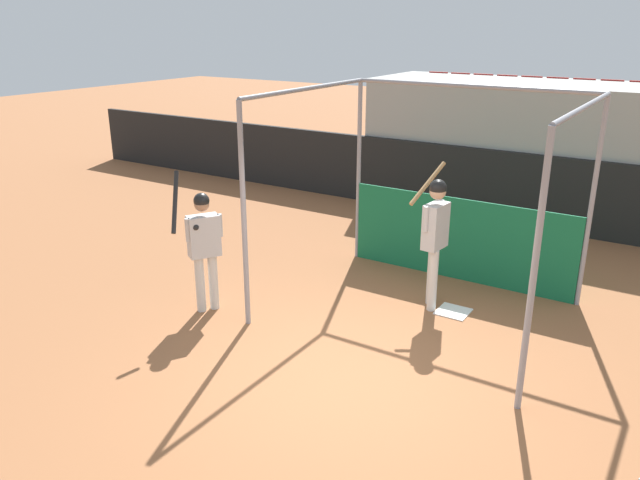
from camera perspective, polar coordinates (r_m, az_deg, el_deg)
name	(u,v)px	position (r m, az deg, el deg)	size (l,w,h in m)	color
ground_plane	(344,381)	(7.38, 2.20, -12.75)	(60.00, 60.00, 0.00)	#935B38
outfield_wall	(519,190)	(13.04, 17.70, 4.39)	(24.00, 0.12, 1.48)	black
bleacher_section	(539,148)	(14.11, 19.36, 7.97)	(7.05, 2.40, 2.76)	#9E9E99
batting_cage	(450,212)	(9.42, 11.76, 2.52)	(3.76, 3.12, 3.05)	gray
home_plate	(453,312)	(9.14, 12.09, -6.41)	(0.44, 0.44, 0.02)	white
player_batter	(435,231)	(8.83, 10.47, 0.86)	(0.52, 0.88, 2.01)	silver
player_waiting	(203,241)	(8.77, -10.62, -0.11)	(0.57, 0.79, 2.03)	silver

